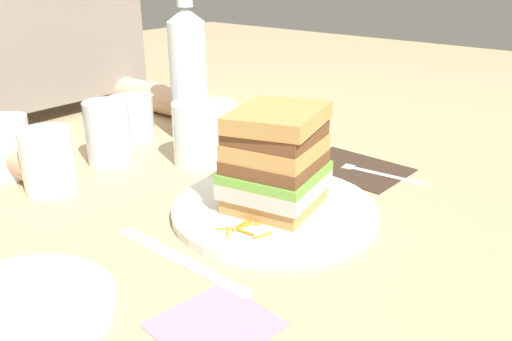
% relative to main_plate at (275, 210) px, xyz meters
% --- Properties ---
extents(ground_plane, '(3.00, 3.00, 0.00)m').
position_rel_main_plate_xyz_m(ground_plane, '(0.01, 0.03, -0.01)').
color(ground_plane, tan).
extents(main_plate, '(0.26, 0.26, 0.01)m').
position_rel_main_plate_xyz_m(main_plate, '(0.00, 0.00, 0.00)').
color(main_plate, white).
rests_on(main_plate, ground_plane).
extents(sandwich, '(0.13, 0.13, 0.13)m').
position_rel_main_plate_xyz_m(sandwich, '(-0.00, -0.00, 0.07)').
color(sandwich, tan).
rests_on(sandwich, main_plate).
extents(carrot_shred_0, '(0.02, 0.02, 0.00)m').
position_rel_main_plate_xyz_m(carrot_shred_0, '(-0.09, 0.01, 0.01)').
color(carrot_shred_0, orange).
rests_on(carrot_shred_0, main_plate).
extents(carrot_shred_1, '(0.03, 0.01, 0.00)m').
position_rel_main_plate_xyz_m(carrot_shred_1, '(-0.07, -0.01, 0.01)').
color(carrot_shred_1, orange).
rests_on(carrot_shred_1, main_plate).
extents(carrot_shred_2, '(0.02, 0.01, 0.00)m').
position_rel_main_plate_xyz_m(carrot_shred_2, '(-0.09, -0.00, 0.01)').
color(carrot_shred_2, orange).
rests_on(carrot_shred_2, main_plate).
extents(carrot_shred_3, '(0.02, 0.02, 0.00)m').
position_rel_main_plate_xyz_m(carrot_shred_3, '(-0.06, -0.01, 0.01)').
color(carrot_shred_3, orange).
rests_on(carrot_shred_3, main_plate).
extents(carrot_shred_4, '(0.02, 0.01, 0.00)m').
position_rel_main_plate_xyz_m(carrot_shred_4, '(-0.07, -0.04, 0.01)').
color(carrot_shred_4, orange).
rests_on(carrot_shred_4, main_plate).
extents(carrot_shred_5, '(0.03, 0.00, 0.00)m').
position_rel_main_plate_xyz_m(carrot_shred_5, '(-0.06, -0.01, 0.01)').
color(carrot_shred_5, orange).
rests_on(carrot_shred_5, main_plate).
extents(carrot_shred_6, '(0.01, 0.02, 0.00)m').
position_rel_main_plate_xyz_m(carrot_shred_6, '(-0.08, -0.02, 0.01)').
color(carrot_shred_6, orange).
rests_on(carrot_shred_6, main_plate).
extents(carrot_shred_7, '(0.03, 0.00, 0.00)m').
position_rel_main_plate_xyz_m(carrot_shred_7, '(-0.06, -0.00, 0.01)').
color(carrot_shred_7, orange).
rests_on(carrot_shred_7, main_plate).
extents(carrot_shred_8, '(0.02, 0.02, 0.00)m').
position_rel_main_plate_xyz_m(carrot_shred_8, '(0.09, 0.01, 0.01)').
color(carrot_shred_8, orange).
rests_on(carrot_shred_8, main_plate).
extents(carrot_shred_9, '(0.02, 0.01, 0.00)m').
position_rel_main_plate_xyz_m(carrot_shred_9, '(0.07, 0.03, 0.01)').
color(carrot_shred_9, orange).
rests_on(carrot_shred_9, main_plate).
extents(carrot_shred_10, '(0.01, 0.02, 0.00)m').
position_rel_main_plate_xyz_m(carrot_shred_10, '(0.06, -0.00, 0.01)').
color(carrot_shred_10, orange).
rests_on(carrot_shred_10, main_plate).
extents(carrot_shred_11, '(0.02, 0.01, 0.00)m').
position_rel_main_plate_xyz_m(carrot_shred_11, '(0.06, 0.01, 0.01)').
color(carrot_shred_11, orange).
rests_on(carrot_shred_11, main_plate).
extents(carrot_shred_12, '(0.01, 0.02, 0.00)m').
position_rel_main_plate_xyz_m(carrot_shred_12, '(0.08, 0.02, 0.01)').
color(carrot_shred_12, orange).
rests_on(carrot_shred_12, main_plate).
extents(napkin_dark, '(0.13, 0.16, 0.00)m').
position_rel_main_plate_xyz_m(napkin_dark, '(0.20, -0.00, -0.00)').
color(napkin_dark, '#38281E').
rests_on(napkin_dark, ground_plane).
extents(fork, '(0.03, 0.17, 0.00)m').
position_rel_main_plate_xyz_m(fork, '(0.20, -0.02, -0.00)').
color(fork, silver).
rests_on(fork, napkin_dark).
extents(knife, '(0.02, 0.20, 0.00)m').
position_rel_main_plate_xyz_m(knife, '(-0.15, 0.01, -0.00)').
color(knife, silver).
rests_on(knife, ground_plane).
extents(juice_glass, '(0.08, 0.08, 0.10)m').
position_rel_main_plate_xyz_m(juice_glass, '(0.07, 0.20, 0.04)').
color(juice_glass, white).
rests_on(juice_glass, ground_plane).
extents(water_bottle, '(0.06, 0.06, 0.26)m').
position_rel_main_plate_xyz_m(water_bottle, '(0.15, 0.30, 0.11)').
color(water_bottle, silver).
rests_on(water_bottle, ground_plane).
extents(empty_tumbler_0, '(0.07, 0.07, 0.10)m').
position_rel_main_plate_xyz_m(empty_tumbler_0, '(-0.02, 0.31, 0.04)').
color(empty_tumbler_0, silver).
rests_on(empty_tumbler_0, ground_plane).
extents(empty_tumbler_1, '(0.07, 0.07, 0.09)m').
position_rel_main_plate_xyz_m(empty_tumbler_1, '(-0.13, 0.29, 0.04)').
color(empty_tumbler_1, silver).
rests_on(empty_tumbler_1, ground_plane).
extents(empty_tumbler_2, '(0.06, 0.06, 0.09)m').
position_rel_main_plate_xyz_m(empty_tumbler_2, '(-0.14, 0.38, 0.04)').
color(empty_tumbler_2, silver).
rests_on(empty_tumbler_2, ground_plane).
extents(empty_tumbler_3, '(0.08, 0.08, 0.08)m').
position_rel_main_plate_xyz_m(empty_tumbler_3, '(0.08, 0.38, 0.03)').
color(empty_tumbler_3, silver).
rests_on(empty_tumbler_3, ground_plane).
extents(side_plate, '(0.18, 0.18, 0.01)m').
position_rel_main_plate_xyz_m(side_plate, '(-0.31, 0.06, -0.00)').
color(side_plate, white).
rests_on(side_plate, ground_plane).
extents(napkin_pink, '(0.11, 0.10, 0.00)m').
position_rel_main_plate_xyz_m(napkin_pink, '(-0.21, -0.09, -0.00)').
color(napkin_pink, pink).
rests_on(napkin_pink, ground_plane).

